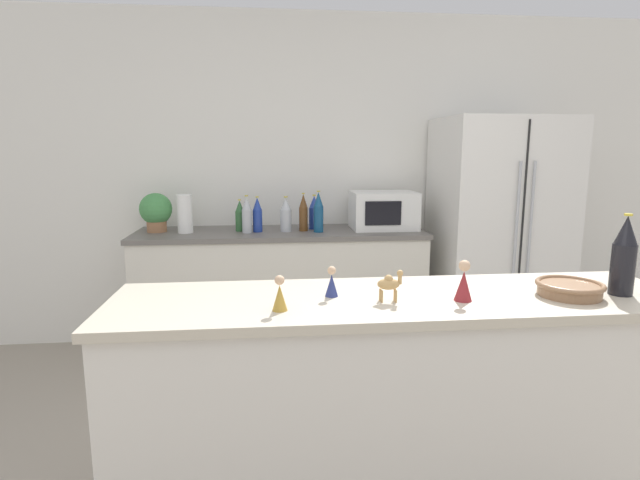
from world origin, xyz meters
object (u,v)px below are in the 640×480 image
at_px(wine_bottle, 624,256).
at_px(camel_figurine, 390,283).
at_px(paper_towel_roll, 185,214).
at_px(wise_man_figurine_purple, 464,283).
at_px(back_bottle_5, 257,215).
at_px(back_bottle_3, 314,213).
at_px(refrigerator, 497,235).
at_px(back_bottle_0, 318,212).
at_px(back_bottle_4, 247,215).
at_px(back_bottle_1, 240,216).
at_px(back_bottle_2, 303,213).
at_px(fruit_bowl, 570,288).
at_px(wise_man_figurine_crimson, 332,283).
at_px(wise_man_figurine_blue, 280,295).
at_px(back_bottle_6, 286,215).
at_px(microwave, 383,210).
at_px(potted_plant, 156,211).

distance_m(wine_bottle, camel_figurine, 0.92).
height_order(paper_towel_roll, wise_man_figurine_purple, paper_towel_roll).
bearing_deg(back_bottle_5, back_bottle_3, 12.36).
bearing_deg(wine_bottle, refrigerator, 78.56).
bearing_deg(refrigerator, back_bottle_0, -179.54).
bearing_deg(camel_figurine, back_bottle_4, 107.94).
relative_size(refrigerator, back_bottle_0, 5.82).
relative_size(back_bottle_1, camel_figurine, 1.96).
xyz_separation_m(paper_towel_roll, back_bottle_3, (0.94, 0.08, -0.01)).
bearing_deg(back_bottle_4, back_bottle_0, -1.93).
height_order(back_bottle_2, fruit_bowl, back_bottle_2).
xyz_separation_m(wine_bottle, wise_man_figurine_crimson, (-1.12, 0.09, -0.10)).
bearing_deg(back_bottle_5, wise_man_figurine_purple, -67.27).
distance_m(paper_towel_roll, back_bottle_1, 0.39).
distance_m(back_bottle_0, wise_man_figurine_purple, 1.88).
relative_size(back_bottle_0, back_bottle_3, 1.16).
height_order(wine_bottle, wise_man_figurine_blue, wine_bottle).
distance_m(refrigerator, back_bottle_2, 1.48).
bearing_deg(refrigerator, back_bottle_6, 178.53).
xyz_separation_m(back_bottle_0, wise_man_figurine_crimson, (-0.12, -1.74, -0.06)).
xyz_separation_m(paper_towel_roll, wise_man_figurine_crimson, (0.83, -1.80, -0.05)).
bearing_deg(wise_man_figurine_blue, wise_man_figurine_crimson, 37.14).
distance_m(microwave, back_bottle_6, 0.74).
bearing_deg(back_bottle_1, microwave, 0.44).
bearing_deg(back_bottle_6, wise_man_figurine_blue, -92.66).
height_order(potted_plant, back_bottle_3, potted_plant).
bearing_deg(fruit_bowl, camel_figurine, 179.99).
distance_m(paper_towel_roll, back_bottle_2, 0.85).
bearing_deg(back_bottle_0, potted_plant, 173.61).
relative_size(back_bottle_0, back_bottle_4, 1.11).
bearing_deg(back_bottle_4, potted_plant, 170.17).
height_order(camel_figurine, wise_man_figurine_purple, wise_man_figurine_purple).
height_order(microwave, back_bottle_5, microwave).
distance_m(back_bottle_5, fruit_bowl, 2.25).
xyz_separation_m(potted_plant, back_bottle_2, (1.07, -0.07, -0.02)).
height_order(back_bottle_4, fruit_bowl, back_bottle_4).
distance_m(back_bottle_5, wise_man_figurine_purple, 2.06).
relative_size(back_bottle_6, camel_figurine, 2.16).
distance_m(back_bottle_4, camel_figurine, 1.94).
bearing_deg(back_bottle_6, back_bottle_2, 4.36).
bearing_deg(paper_towel_roll, wise_man_figurine_crimson, -65.16).
bearing_deg(potted_plant, wise_man_figurine_crimson, -60.67).
xyz_separation_m(wine_bottle, camel_figurine, (-0.91, 0.00, -0.08)).
relative_size(back_bottle_0, wise_man_figurine_blue, 2.38).
xyz_separation_m(camel_figurine, wise_man_figurine_purple, (0.27, -0.02, -0.00)).
height_order(camel_figurine, wise_man_figurine_blue, wise_man_figurine_blue).
bearing_deg(back_bottle_1, potted_plant, 177.46).
bearing_deg(fruit_bowl, wise_man_figurine_crimson, 174.46).
relative_size(back_bottle_3, wine_bottle, 0.82).
bearing_deg(back_bottle_2, wise_man_figurine_purple, -76.40).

